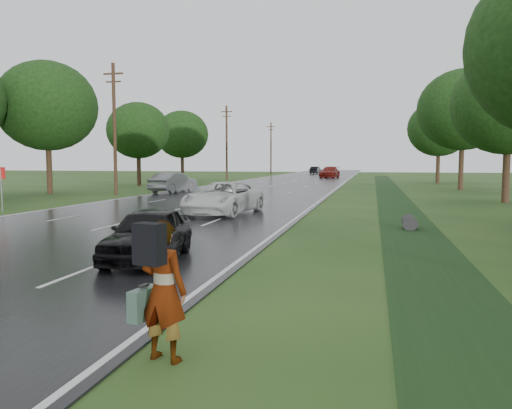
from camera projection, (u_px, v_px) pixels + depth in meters
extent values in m
cube|color=black|center=(280.00, 184.00, 55.79)|extent=(14.00, 180.00, 0.04)
cube|color=silver|center=(341.00, 185.00, 54.25)|extent=(0.12, 180.00, 0.01)
cube|color=silver|center=(222.00, 183.00, 57.32)|extent=(0.12, 180.00, 0.01)
cube|color=silver|center=(280.00, 184.00, 55.79)|extent=(0.12, 180.00, 0.01)
cube|color=#173213|center=(397.00, 206.00, 28.93)|extent=(2.20, 120.00, 0.01)
cylinder|color=#2D2D2D|center=(409.00, 222.00, 19.21)|extent=(0.56, 1.00, 0.56)
cylinder|color=slate|center=(2.00, 191.00, 25.62)|extent=(0.06, 0.06, 2.20)
cube|color=red|center=(1.00, 173.00, 25.54)|extent=(0.50, 0.04, 0.60)
cylinder|color=#342515|center=(115.00, 130.00, 38.05)|extent=(0.26, 0.26, 10.00)
cube|color=#342515|center=(113.00, 74.00, 37.68)|extent=(1.60, 0.12, 0.12)
cube|color=#342515|center=(113.00, 82.00, 37.74)|extent=(1.20, 0.10, 0.10)
cylinder|color=#342515|center=(227.00, 143.00, 67.15)|extent=(0.26, 0.26, 10.00)
cube|color=#342515|center=(226.00, 112.00, 66.78)|extent=(1.60, 0.12, 0.12)
cube|color=#342515|center=(226.00, 116.00, 66.83)|extent=(1.20, 0.10, 0.10)
cylinder|color=#342515|center=(271.00, 149.00, 96.24)|extent=(0.26, 0.26, 10.00)
cube|color=#342515|center=(271.00, 127.00, 95.88)|extent=(1.60, 0.12, 0.12)
cube|color=#342515|center=(271.00, 130.00, 95.93)|extent=(1.20, 0.10, 0.10)
cylinder|color=#342515|center=(506.00, 175.00, 31.13)|extent=(0.44, 0.44, 3.52)
ellipsoid|color=black|center=(509.00, 104.00, 30.75)|extent=(7.00, 7.00, 6.30)
cylinder|color=#342515|center=(461.00, 167.00, 44.77)|extent=(0.44, 0.44, 4.16)
ellipsoid|color=black|center=(463.00, 110.00, 44.33)|extent=(8.00, 8.00, 7.20)
cylinder|color=#342515|center=(438.00, 168.00, 58.44)|extent=(0.44, 0.44, 3.68)
ellipsoid|color=black|center=(439.00, 129.00, 58.04)|extent=(7.20, 7.20, 6.48)
cylinder|color=#342515|center=(49.00, 169.00, 39.63)|extent=(0.44, 0.44, 4.00)
ellipsoid|color=black|center=(47.00, 106.00, 39.20)|extent=(7.80, 7.80, 7.02)
cylinder|color=#342515|center=(139.00, 170.00, 53.05)|extent=(0.44, 0.44, 3.36)
ellipsoid|color=black|center=(138.00, 130.00, 52.69)|extent=(6.60, 6.60, 5.94)
cylinder|color=#342515|center=(182.00, 167.00, 66.76)|extent=(0.44, 0.44, 3.52)
ellipsoid|color=black|center=(182.00, 134.00, 66.38)|extent=(7.00, 7.00, 6.30)
imported|color=#A5998C|center=(164.00, 291.00, 6.49)|extent=(0.76, 0.58, 1.86)
cube|color=black|center=(149.00, 244.00, 6.18)|extent=(0.41, 0.30, 0.52)
cube|color=#3D594C|center=(144.00, 304.00, 6.77)|extent=(0.28, 0.55, 0.42)
cube|color=black|center=(144.00, 286.00, 6.75)|extent=(0.09, 0.18, 0.04)
imported|color=silver|center=(224.00, 198.00, 24.37)|extent=(3.21, 5.83, 1.55)
imported|color=black|center=(149.00, 233.00, 13.02)|extent=(2.12, 4.20, 1.37)
imported|color=gray|center=(173.00, 182.00, 40.76)|extent=(2.49, 5.20, 1.65)
imported|color=maroon|center=(330.00, 172.00, 77.15)|extent=(3.05, 6.16, 1.72)
imported|color=black|center=(315.00, 170.00, 100.42)|extent=(1.98, 4.52, 1.44)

